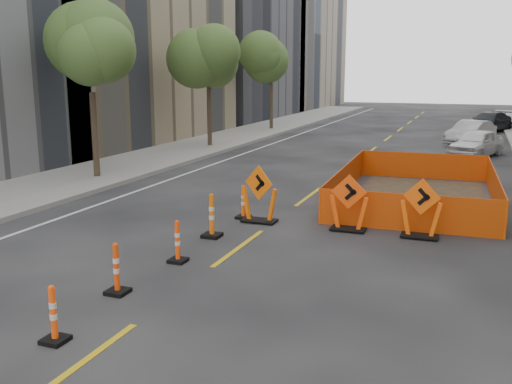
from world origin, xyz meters
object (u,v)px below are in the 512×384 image
at_px(channelizer_2, 53,314).
at_px(chevron_sign_center, 349,203).
at_px(parked_car_near, 476,143).
at_px(parked_car_mid, 471,133).
at_px(channelizer_3, 116,268).
at_px(channelizer_6, 243,202).
at_px(parked_car_far, 489,122).
at_px(channelizer_5, 212,215).
at_px(chevron_sign_right, 421,208).
at_px(chevron_sign_left, 259,194).
at_px(channelizer_4, 177,241).

height_order(channelizer_2, chevron_sign_center, chevron_sign_center).
relative_size(parked_car_near, parked_car_mid, 0.96).
bearing_deg(chevron_sign_center, channelizer_3, -122.41).
height_order(channelizer_6, parked_car_far, parked_car_far).
relative_size(channelizer_5, chevron_sign_center, 0.75).
xyz_separation_m(channelizer_5, parked_car_far, (6.82, 29.78, 0.12)).
bearing_deg(parked_car_near, chevron_sign_right, -73.34).
xyz_separation_m(channelizer_5, parked_car_mid, (5.77, 21.97, 0.11)).
distance_m(chevron_sign_center, parked_car_near, 15.51).
bearing_deg(chevron_sign_center, parked_car_near, 74.61).
bearing_deg(parked_car_far, channelizer_2, -76.11).
bearing_deg(channelizer_5, chevron_sign_left, 71.48).
relative_size(channelizer_2, channelizer_6, 0.97).
height_order(chevron_sign_center, parked_car_near, chevron_sign_center).
bearing_deg(parked_car_far, channelizer_4, -77.49).
bearing_deg(chevron_sign_left, parked_car_near, 90.46).
distance_m(channelizer_3, parked_car_mid, 26.61).
bearing_deg(chevron_sign_right, chevron_sign_center, -170.74).
bearing_deg(channelizer_4, parked_car_near, 72.60).
distance_m(channelizer_2, parked_car_near, 23.75).
xyz_separation_m(channelizer_3, channelizer_6, (0.09, 5.99, -0.02)).
height_order(channelizer_2, channelizer_5, channelizer_5).
distance_m(channelizer_2, channelizer_4, 4.00).
xyz_separation_m(channelizer_3, chevron_sign_right, (4.92, 5.79, 0.26)).
relative_size(channelizer_2, parked_car_far, 0.20).
height_order(channelizer_4, parked_car_far, parked_car_far).
bearing_deg(channelizer_6, channelizer_3, -90.83).
bearing_deg(chevron_sign_center, parked_car_far, 78.21).
distance_m(channelizer_5, channelizer_6, 2.00).
height_order(chevron_sign_right, parked_car_far, chevron_sign_right).
xyz_separation_m(parked_car_mid, parked_car_far, (1.05, 7.80, 0.00)).
relative_size(channelizer_5, parked_car_far, 0.24).
height_order(parked_car_near, parked_car_mid, parked_car_mid).
xyz_separation_m(channelizer_5, chevron_sign_right, (4.86, 1.79, 0.20)).
relative_size(chevron_sign_left, chevron_sign_right, 1.05).
bearing_deg(channelizer_3, channelizer_6, 89.17).
relative_size(channelizer_2, chevron_sign_right, 0.61).
distance_m(chevron_sign_right, parked_car_far, 28.05).
bearing_deg(parked_car_far, chevron_sign_center, -73.25).
distance_m(channelizer_2, channelizer_6, 7.99).
bearing_deg(channelizer_5, chevron_sign_right, 20.24).
height_order(channelizer_6, parked_car_near, parked_car_near).
bearing_deg(channelizer_6, chevron_sign_right, -2.42).
bearing_deg(chevron_sign_left, channelizer_6, 179.14).
height_order(channelizer_2, channelizer_6, channelizer_6).
xyz_separation_m(channelizer_2, parked_car_near, (5.90, 23.00, 0.20)).
distance_m(chevron_sign_center, parked_car_mid, 20.35).
relative_size(channelizer_5, parked_car_near, 0.29).
xyz_separation_m(channelizer_6, chevron_sign_right, (4.83, -0.20, 0.28)).
distance_m(chevron_sign_right, parked_car_near, 15.27).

